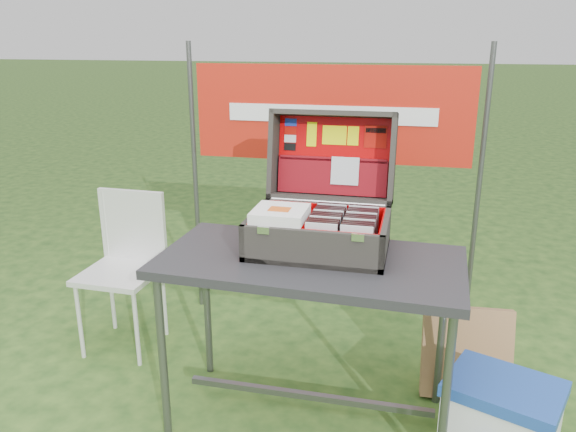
% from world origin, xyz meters
% --- Properties ---
extents(ground, '(80.00, 80.00, 0.00)m').
position_xyz_m(ground, '(0.00, 0.00, 0.00)').
color(ground, '#214219').
rests_on(ground, ground).
extents(table, '(1.33, 0.70, 0.81)m').
position_xyz_m(table, '(0.08, 0.10, 0.41)').
color(table, '#28282A').
rests_on(table, ground).
extents(table_top, '(1.33, 0.70, 0.04)m').
position_xyz_m(table_top, '(0.08, 0.10, 0.79)').
color(table_top, '#28282A').
rests_on(table_top, ground).
extents(table_leg_fl, '(0.04, 0.04, 0.77)m').
position_xyz_m(table_leg_fl, '(-0.51, -0.17, 0.39)').
color(table_leg_fl, '#59595B').
rests_on(table_leg_fl, ground).
extents(table_leg_fr, '(0.04, 0.04, 0.77)m').
position_xyz_m(table_leg_fr, '(0.67, -0.17, 0.39)').
color(table_leg_fr, '#59595B').
rests_on(table_leg_fr, ground).
extents(table_leg_bl, '(0.04, 0.04, 0.77)m').
position_xyz_m(table_leg_bl, '(-0.51, 0.36, 0.39)').
color(table_leg_bl, '#59595B').
rests_on(table_leg_bl, ground).
extents(table_leg_br, '(0.04, 0.04, 0.77)m').
position_xyz_m(table_leg_br, '(0.67, 0.36, 0.39)').
color(table_leg_br, '#59595B').
rests_on(table_leg_br, ground).
extents(table_brace, '(1.15, 0.03, 0.03)m').
position_xyz_m(table_brace, '(0.08, 0.10, 0.12)').
color(table_brace, '#59595B').
rests_on(table_brace, ground).
extents(suitcase, '(0.60, 0.59, 0.57)m').
position_xyz_m(suitcase, '(0.10, 0.25, 1.10)').
color(suitcase, '#423E38').
rests_on(suitcase, table).
extents(suitcase_base_bottom, '(0.60, 0.43, 0.02)m').
position_xyz_m(suitcase_base_bottom, '(0.10, 0.19, 0.83)').
color(suitcase_base_bottom, '#423E38').
rests_on(suitcase_base_bottom, table_top).
extents(suitcase_base_wall_front, '(0.60, 0.02, 0.16)m').
position_xyz_m(suitcase_base_wall_front, '(0.10, -0.01, 0.89)').
color(suitcase_base_wall_front, '#423E38').
rests_on(suitcase_base_wall_front, table_top).
extents(suitcase_base_wall_back, '(0.60, 0.02, 0.16)m').
position_xyz_m(suitcase_base_wall_back, '(0.10, 0.40, 0.89)').
color(suitcase_base_wall_back, '#423E38').
rests_on(suitcase_base_wall_back, table_top).
extents(suitcase_base_wall_left, '(0.02, 0.43, 0.16)m').
position_xyz_m(suitcase_base_wall_left, '(-0.19, 0.19, 0.89)').
color(suitcase_base_wall_left, '#423E38').
rests_on(suitcase_base_wall_left, table_top).
extents(suitcase_base_wall_right, '(0.02, 0.43, 0.16)m').
position_xyz_m(suitcase_base_wall_right, '(0.39, 0.19, 0.89)').
color(suitcase_base_wall_right, '#423E38').
rests_on(suitcase_base_wall_right, table_top).
extents(suitcase_liner_floor, '(0.55, 0.38, 0.01)m').
position_xyz_m(suitcase_liner_floor, '(0.10, 0.19, 0.84)').
color(suitcase_liner_floor, '#C10904').
rests_on(suitcase_liner_floor, suitcase_base_bottom).
extents(suitcase_latch_left, '(0.05, 0.01, 0.03)m').
position_xyz_m(suitcase_latch_left, '(-0.09, -0.02, 0.96)').
color(suitcase_latch_left, silver).
rests_on(suitcase_latch_left, suitcase_base_wall_front).
extents(suitcase_latch_right, '(0.05, 0.01, 0.03)m').
position_xyz_m(suitcase_latch_right, '(0.29, -0.02, 0.96)').
color(suitcase_latch_right, silver).
rests_on(suitcase_latch_right, suitcase_base_wall_front).
extents(suitcase_hinge, '(0.54, 0.02, 0.02)m').
position_xyz_m(suitcase_hinge, '(0.10, 0.41, 0.97)').
color(suitcase_hinge, silver).
rests_on(suitcase_hinge, suitcase_base_wall_back).
extents(suitcase_lid_back, '(0.60, 0.10, 0.43)m').
position_xyz_m(suitcase_lid_back, '(0.10, 0.59, 1.16)').
color(suitcase_lid_back, '#423E38').
rests_on(suitcase_lid_back, suitcase_base_wall_back).
extents(suitcase_lid_rim_far, '(0.60, 0.16, 0.05)m').
position_xyz_m(suitcase_lid_rim_far, '(0.10, 0.56, 1.37)').
color(suitcase_lid_rim_far, '#423E38').
rests_on(suitcase_lid_rim_far, suitcase_lid_back).
extents(suitcase_lid_rim_near, '(0.60, 0.16, 0.05)m').
position_xyz_m(suitcase_lid_rim_near, '(0.10, 0.49, 0.97)').
color(suitcase_lid_rim_near, '#423E38').
rests_on(suitcase_lid_rim_near, suitcase_lid_back).
extents(suitcase_lid_rim_left, '(0.02, 0.23, 0.45)m').
position_xyz_m(suitcase_lid_rim_left, '(-0.19, 0.53, 1.17)').
color(suitcase_lid_rim_left, '#423E38').
rests_on(suitcase_lid_rim_left, suitcase_lid_back).
extents(suitcase_lid_rim_right, '(0.02, 0.23, 0.45)m').
position_xyz_m(suitcase_lid_rim_right, '(0.39, 0.53, 1.17)').
color(suitcase_lid_rim_right, '#423E38').
rests_on(suitcase_lid_rim_right, suitcase_lid_back).
extents(suitcase_lid_liner, '(0.55, 0.07, 0.37)m').
position_xyz_m(suitcase_lid_liner, '(0.10, 0.58, 1.16)').
color(suitcase_lid_liner, '#C10904').
rests_on(suitcase_lid_liner, suitcase_lid_back).
extents(suitcase_liner_wall_front, '(0.55, 0.01, 0.14)m').
position_xyz_m(suitcase_liner_wall_front, '(0.10, 0.01, 0.91)').
color(suitcase_liner_wall_front, '#C10904').
rests_on(suitcase_liner_wall_front, suitcase_base_bottom).
extents(suitcase_liner_wall_back, '(0.55, 0.01, 0.14)m').
position_xyz_m(suitcase_liner_wall_back, '(0.10, 0.38, 0.91)').
color(suitcase_liner_wall_back, '#C10904').
rests_on(suitcase_liner_wall_back, suitcase_base_bottom).
extents(suitcase_liner_wall_left, '(0.01, 0.38, 0.14)m').
position_xyz_m(suitcase_liner_wall_left, '(-0.17, 0.19, 0.91)').
color(suitcase_liner_wall_left, '#C10904').
rests_on(suitcase_liner_wall_left, suitcase_base_bottom).
extents(suitcase_liner_wall_right, '(0.01, 0.38, 0.14)m').
position_xyz_m(suitcase_liner_wall_right, '(0.37, 0.19, 0.91)').
color(suitcase_liner_wall_right, '#C10904').
rests_on(suitcase_liner_wall_right, suitcase_base_bottom).
extents(suitcase_lid_pocket, '(0.53, 0.06, 0.17)m').
position_xyz_m(suitcase_lid_pocket, '(0.10, 0.54, 1.07)').
color(suitcase_lid_pocket, maroon).
rests_on(suitcase_lid_pocket, suitcase_lid_liner).
extents(suitcase_pocket_edge, '(0.52, 0.02, 0.02)m').
position_xyz_m(suitcase_pocket_edge, '(0.10, 0.55, 1.15)').
color(suitcase_pocket_edge, maroon).
rests_on(suitcase_pocket_edge, suitcase_lid_pocket).
extents(suitcase_pocket_cd, '(0.13, 0.03, 0.13)m').
position_xyz_m(suitcase_pocket_cd, '(0.17, 0.53, 1.10)').
color(suitcase_pocket_cd, silver).
rests_on(suitcase_pocket_cd, suitcase_lid_pocket).
extents(lid_sticker_cc_a, '(0.06, 0.01, 0.04)m').
position_xyz_m(lid_sticker_cc_a, '(-0.12, 0.60, 1.32)').
color(lid_sticker_cc_a, '#1933B2').
rests_on(lid_sticker_cc_a, suitcase_lid_liner).
extents(lid_sticker_cc_b, '(0.06, 0.01, 0.04)m').
position_xyz_m(lid_sticker_cc_b, '(-0.12, 0.59, 1.28)').
color(lid_sticker_cc_b, '#B30D05').
rests_on(lid_sticker_cc_b, suitcase_lid_liner).
extents(lid_sticker_cc_c, '(0.06, 0.01, 0.04)m').
position_xyz_m(lid_sticker_cc_c, '(-0.12, 0.59, 1.24)').
color(lid_sticker_cc_c, white).
rests_on(lid_sticker_cc_c, suitcase_lid_liner).
extents(lid_sticker_cc_d, '(0.06, 0.01, 0.04)m').
position_xyz_m(lid_sticker_cc_d, '(-0.12, 0.58, 1.20)').
color(lid_sticker_cc_d, black).
rests_on(lid_sticker_cc_d, suitcase_lid_liner).
extents(lid_card_neon_tall, '(0.05, 0.02, 0.12)m').
position_xyz_m(lid_card_neon_tall, '(-0.01, 0.59, 1.26)').
color(lid_card_neon_tall, '#F4FA05').
rests_on(lid_card_neon_tall, suitcase_lid_liner).
extents(lid_card_neon_main, '(0.12, 0.02, 0.09)m').
position_xyz_m(lid_card_neon_main, '(0.10, 0.59, 1.26)').
color(lid_card_neon_main, '#F4FA05').
rests_on(lid_card_neon_main, suitcase_lid_liner).
extents(lid_card_neon_small, '(0.05, 0.02, 0.09)m').
position_xyz_m(lid_card_neon_small, '(0.19, 0.59, 1.26)').
color(lid_card_neon_small, '#F4FA05').
rests_on(lid_card_neon_small, suitcase_lid_liner).
extents(lid_sticker_band, '(0.11, 0.02, 0.11)m').
position_xyz_m(lid_sticker_band, '(0.30, 0.59, 1.26)').
color(lid_sticker_band, '#B30D05').
rests_on(lid_sticker_band, suitcase_lid_liner).
extents(lid_sticker_band_bar, '(0.10, 0.01, 0.02)m').
position_xyz_m(lid_sticker_band_bar, '(0.30, 0.60, 1.29)').
color(lid_sticker_band_bar, black).
rests_on(lid_sticker_band_bar, suitcase_lid_liner).
extents(cd_left_0, '(0.13, 0.01, 0.15)m').
position_xyz_m(cd_left_0, '(0.14, 0.03, 0.92)').
color(cd_left_0, silver).
rests_on(cd_left_0, suitcase_liner_floor).
extents(cd_left_1, '(0.13, 0.01, 0.15)m').
position_xyz_m(cd_left_1, '(0.14, 0.05, 0.92)').
color(cd_left_1, black).
rests_on(cd_left_1, suitcase_liner_floor).
extents(cd_left_2, '(0.13, 0.01, 0.15)m').
position_xyz_m(cd_left_2, '(0.14, 0.08, 0.92)').
color(cd_left_2, black).
rests_on(cd_left_2, suitcase_liner_floor).
extents(cd_left_3, '(0.13, 0.01, 0.15)m').
position_xyz_m(cd_left_3, '(0.14, 0.10, 0.92)').
color(cd_left_3, black).
rests_on(cd_left_3, suitcase_liner_floor).
extents(cd_left_4, '(0.13, 0.01, 0.15)m').
position_xyz_m(cd_left_4, '(0.14, 0.12, 0.92)').
color(cd_left_4, silver).
rests_on(cd_left_4, suitcase_liner_floor).
extents(cd_left_5, '(0.13, 0.01, 0.15)m').
position_xyz_m(cd_left_5, '(0.14, 0.15, 0.92)').
color(cd_left_5, black).
rests_on(cd_left_5, suitcase_liner_floor).
extents(cd_left_6, '(0.13, 0.01, 0.15)m').
position_xyz_m(cd_left_6, '(0.14, 0.17, 0.92)').
color(cd_left_6, black).
rests_on(cd_left_6, suitcase_liner_floor).
extents(cd_left_7, '(0.13, 0.01, 0.15)m').
position_xyz_m(cd_left_7, '(0.14, 0.19, 0.92)').
color(cd_left_7, black).
rests_on(cd_left_7, suitcase_liner_floor).
extents(cd_left_8, '(0.13, 0.01, 0.15)m').
position_xyz_m(cd_left_8, '(0.14, 0.22, 0.92)').
color(cd_left_8, silver).
rests_on(cd_left_8, suitcase_liner_floor).
extents(cd_left_9, '(0.13, 0.01, 0.15)m').
position_xyz_m(cd_left_9, '(0.14, 0.24, 0.92)').
color(cd_left_9, black).
rests_on(cd_left_9, suitcase_liner_floor).
extents(cd_left_10, '(0.13, 0.01, 0.15)m').
position_xyz_m(cd_left_10, '(0.14, 0.26, 0.92)').
color(cd_left_10, black).
rests_on(cd_left_10, suitcase_liner_floor).
extents(cd_left_11, '(0.13, 0.01, 0.15)m').
position_xyz_m(cd_left_11, '(0.14, 0.29, 0.92)').
color(cd_left_11, black).
rests_on(cd_left_11, suitcase_liner_floor).
extents(cd_left_12, '(0.13, 0.01, 0.15)m').
position_xyz_m(cd_left_12, '(0.14, 0.31, 0.92)').
color(cd_left_12, silver).
rests_on(cd_left_12, suitcase_liner_floor).
extents(cd_left_13, '(0.13, 0.01, 0.15)m').
position_xyz_m(cd_left_13, '(0.14, 0.34, 0.92)').
color(cd_left_13, black).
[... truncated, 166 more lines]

